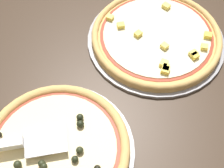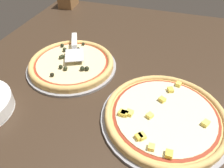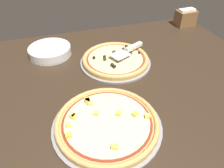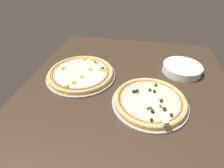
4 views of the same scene
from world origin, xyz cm
name	(u,v)px [view 2 (image 2 of 4)]	position (x,y,z in cm)	size (l,w,h in cm)	color
ground_plane	(100,78)	(0.00, 0.00, -1.80)	(146.03, 113.85, 3.60)	#38281C
pizza_pan_front	(72,67)	(-0.79, -12.59, 0.50)	(37.01, 37.01, 1.00)	#939399
pizza_front	(72,63)	(-0.80, -12.59, 2.31)	(34.79, 34.79, 3.79)	#DBAD60
pizza_pan_back	(164,119)	(15.65, 28.00, 0.50)	(40.80, 40.80, 1.00)	#939399
pizza_back	(165,115)	(15.68, 27.96, 2.28)	(38.36, 38.36, 3.27)	#DBAD60
serving_spatula	(74,44)	(-10.09, -15.32, 5.57)	(20.96, 13.24, 2.00)	silver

